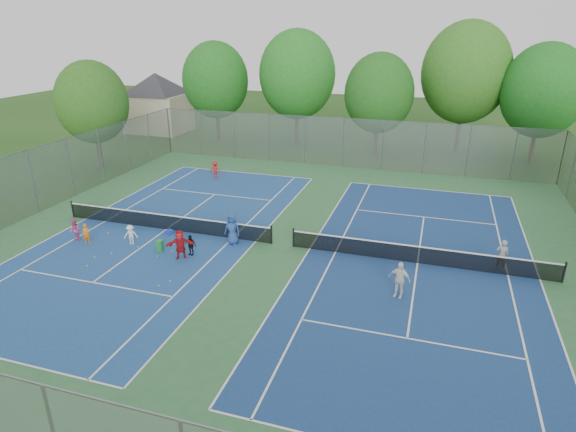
% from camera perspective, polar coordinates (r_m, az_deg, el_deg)
% --- Properties ---
extents(ground, '(120.00, 120.00, 0.00)m').
position_cam_1_polar(ground, '(25.65, -0.67, -3.49)').
color(ground, '#234917').
rests_on(ground, ground).
extents(court_pad, '(32.00, 32.00, 0.01)m').
position_cam_1_polar(court_pad, '(25.65, -0.67, -3.48)').
color(court_pad, '#306639').
rests_on(court_pad, ground).
extents(court_left, '(10.97, 23.77, 0.01)m').
position_cam_1_polar(court_left, '(28.42, -14.22, -1.55)').
color(court_left, navy).
rests_on(court_left, court_pad).
extents(court_right, '(10.97, 23.77, 0.01)m').
position_cam_1_polar(court_right, '(24.60, 15.10, -5.42)').
color(court_right, navy).
rests_on(court_right, court_pad).
extents(net_left, '(12.87, 0.10, 0.91)m').
position_cam_1_polar(net_left, '(28.25, -14.30, -0.73)').
color(net_left, black).
rests_on(net_left, ground).
extents(net_right, '(12.87, 0.10, 0.91)m').
position_cam_1_polar(net_right, '(24.41, 15.20, -4.50)').
color(net_right, black).
rests_on(net_right, ground).
extents(fence_north, '(32.00, 0.10, 4.00)m').
position_cam_1_polar(fence_north, '(39.74, 6.56, 8.61)').
color(fence_north, gray).
rests_on(fence_north, ground).
extents(fence_west, '(0.10, 32.00, 4.00)m').
position_cam_1_polar(fence_west, '(33.25, -27.97, 3.57)').
color(fence_west, gray).
rests_on(fence_west, ground).
extents(house, '(11.03, 11.03, 7.30)m').
position_cam_1_polar(house, '(54.95, -15.34, 13.98)').
color(house, '#B7A88C').
rests_on(house, ground).
extents(tree_nw, '(6.40, 6.40, 9.58)m').
position_cam_1_polar(tree_nw, '(49.16, -8.59, 15.63)').
color(tree_nw, '#443326').
rests_on(tree_nw, ground).
extents(tree_nl, '(7.20, 7.20, 10.69)m').
position_cam_1_polar(tree_nl, '(47.15, 1.09, 16.40)').
color(tree_nl, '#443326').
rests_on(tree_nl, ground).
extents(tree_nc, '(6.00, 6.00, 8.85)m').
position_cam_1_polar(tree_nc, '(43.71, 10.73, 14.10)').
color(tree_nc, '#443326').
rests_on(tree_nc, ground).
extents(tree_nr, '(7.60, 7.60, 11.42)m').
position_cam_1_polar(tree_nr, '(46.24, 20.33, 15.64)').
color(tree_nr, '#443326').
rests_on(tree_nr, ground).
extents(tree_ne, '(6.60, 6.60, 9.77)m').
position_cam_1_polar(tree_ne, '(45.00, 28.02, 12.96)').
color(tree_ne, '#443326').
rests_on(tree_ne, ground).
extents(tree_side_w, '(5.60, 5.60, 8.47)m').
position_cam_1_polar(tree_side_w, '(41.80, -22.21, 12.36)').
color(tree_side_w, '#443326').
rests_on(tree_side_w, ground).
extents(ball_crate, '(0.39, 0.39, 0.26)m').
position_cam_1_polar(ball_crate, '(27.72, -13.82, -1.86)').
color(ball_crate, '#183EBB').
rests_on(ball_crate, ground).
extents(ball_hopper, '(0.33, 0.33, 0.62)m').
position_cam_1_polar(ball_hopper, '(25.71, -14.96, -3.45)').
color(ball_hopper, '#268D3B').
rests_on(ball_hopper, ground).
extents(student_a, '(0.49, 0.42, 1.14)m').
position_cam_1_polar(student_a, '(27.74, -22.80, -1.99)').
color(student_a, orange).
rests_on(student_a, ground).
extents(student_b, '(0.76, 0.71, 1.24)m').
position_cam_1_polar(student_b, '(28.35, -23.95, -1.56)').
color(student_b, '#CD4F8A').
rests_on(student_b, ground).
extents(student_c, '(0.82, 0.67, 1.10)m').
position_cam_1_polar(student_c, '(26.87, -18.14, -2.13)').
color(student_c, white).
rests_on(student_c, ground).
extents(student_d, '(0.66, 0.32, 1.10)m').
position_cam_1_polar(student_d, '(24.87, -11.49, -3.40)').
color(student_d, black).
rests_on(student_d, ground).
extents(student_e, '(0.85, 0.57, 1.71)m').
position_cam_1_polar(student_e, '(25.65, -6.63, -1.54)').
color(student_e, navy).
rests_on(student_e, ground).
extents(student_f, '(1.45, 1.10, 1.52)m').
position_cam_1_polar(student_f, '(24.53, -12.65, -3.32)').
color(student_f, red).
rests_on(student_f, ground).
extents(child_far_baseline, '(0.93, 0.66, 1.31)m').
position_cam_1_polar(child_far_baseline, '(37.15, -8.61, 5.44)').
color(child_far_baseline, '#AF1919').
rests_on(child_far_baseline, ground).
extents(instructor, '(0.58, 0.38, 1.60)m').
position_cam_1_polar(instructor, '(24.91, 24.01, -4.28)').
color(instructor, gray).
rests_on(instructor, ground).
extents(teen_court_b, '(1.03, 0.59, 1.65)m').
position_cam_1_polar(teen_court_b, '(21.21, 13.04, -7.33)').
color(teen_court_b, silver).
rests_on(teen_court_b, ground).
extents(tennis_ball_0, '(0.07, 0.07, 0.07)m').
position_cam_1_polar(tennis_ball_0, '(25.39, -22.71, -5.51)').
color(tennis_ball_0, '#D7F438').
rests_on(tennis_ball_0, ground).
extents(tennis_ball_1, '(0.07, 0.07, 0.07)m').
position_cam_1_polar(tennis_ball_1, '(26.29, -20.16, -4.18)').
color(tennis_ball_1, '#D0F539').
rests_on(tennis_ball_1, ground).
extents(tennis_ball_2, '(0.07, 0.07, 0.07)m').
position_cam_1_polar(tennis_ball_2, '(25.24, -15.19, -4.67)').
color(tennis_ball_2, '#BCE234').
rests_on(tennis_ball_2, ground).
extents(tennis_ball_3, '(0.07, 0.07, 0.07)m').
position_cam_1_polar(tennis_ball_3, '(26.59, -17.38, -3.52)').
color(tennis_ball_3, '#C3EB36').
rests_on(tennis_ball_3, ground).
extents(tennis_ball_4, '(0.07, 0.07, 0.07)m').
position_cam_1_polar(tennis_ball_4, '(25.64, -13.58, -4.07)').
color(tennis_ball_4, yellow).
rests_on(tennis_ball_4, ground).
extents(tennis_ball_5, '(0.07, 0.07, 0.07)m').
position_cam_1_polar(tennis_ball_5, '(24.48, -20.33, -6.17)').
color(tennis_ball_5, yellow).
rests_on(tennis_ball_5, ground).
extents(tennis_ball_6, '(0.07, 0.07, 0.07)m').
position_cam_1_polar(tennis_ball_6, '(26.17, -21.97, -4.57)').
color(tennis_ball_6, '#CFDF34').
rests_on(tennis_ball_6, ground).
extents(tennis_ball_7, '(0.07, 0.07, 0.07)m').
position_cam_1_polar(tennis_ball_7, '(26.37, -13.41, -3.31)').
color(tennis_ball_7, '#D1EC37').
rests_on(tennis_ball_7, ground).
extents(tennis_ball_8, '(0.07, 0.07, 0.07)m').
position_cam_1_polar(tennis_ball_8, '(27.53, -26.48, -4.02)').
color(tennis_ball_8, yellow).
rests_on(tennis_ball_8, ground).
extents(tennis_ball_9, '(0.07, 0.07, 0.07)m').
position_cam_1_polar(tennis_ball_9, '(28.81, -20.54, -1.95)').
color(tennis_ball_9, '#BADD33').
rests_on(tennis_ball_9, ground).
extents(tennis_ball_10, '(0.07, 0.07, 0.07)m').
position_cam_1_polar(tennis_ball_10, '(22.51, -15.09, -8.04)').
color(tennis_ball_10, yellow).
rests_on(tennis_ball_10, ground).
extents(tennis_ball_11, '(0.07, 0.07, 0.07)m').
position_cam_1_polar(tennis_ball_11, '(22.80, -13.80, -7.51)').
color(tennis_ball_11, yellow).
rests_on(tennis_ball_11, ground).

